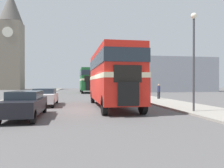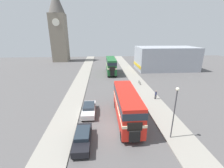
{
  "view_description": "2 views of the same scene",
  "coord_description": "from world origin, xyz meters",
  "px_view_note": "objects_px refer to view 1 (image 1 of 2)",
  "views": [
    {
      "loc": [
        -1.4,
        -14.23,
        1.8
      ],
      "look_at": [
        1.38,
        1.65,
        1.72
      ],
      "focal_mm": 35.0,
      "sensor_mm": 36.0,
      "label": 1
    },
    {
      "loc": [
        -1.79,
        -15.47,
        10.98
      ],
      "look_at": [
        0.0,
        8.75,
        2.75
      ],
      "focal_mm": 24.0,
      "sensor_mm": 36.0,
      "label": 2
    }
  ],
  "objects_px": {
    "street_lamp": "(194,47)",
    "bicycle_on_pavement": "(132,92)",
    "pedestrian_walking": "(159,90)",
    "church_tower": "(11,39)",
    "bus_distant": "(87,79)",
    "car_parked_near": "(25,104)",
    "double_decker_bus": "(112,74)",
    "car_parked_mid": "(45,96)"
  },
  "relations": [
    {
      "from": "street_lamp",
      "to": "church_tower",
      "type": "height_order",
      "value": "church_tower"
    },
    {
      "from": "pedestrian_walking",
      "to": "church_tower",
      "type": "relative_size",
      "value": 0.06
    },
    {
      "from": "car_parked_mid",
      "to": "street_lamp",
      "type": "relative_size",
      "value": 0.79
    },
    {
      "from": "bus_distant",
      "to": "church_tower",
      "type": "distance_m",
      "value": 31.32
    },
    {
      "from": "pedestrian_walking",
      "to": "car_parked_mid",
      "type": "bearing_deg",
      "value": -160.46
    },
    {
      "from": "car_parked_near",
      "to": "bicycle_on_pavement",
      "type": "bearing_deg",
      "value": 59.9
    },
    {
      "from": "bicycle_on_pavement",
      "to": "church_tower",
      "type": "height_order",
      "value": "church_tower"
    },
    {
      "from": "pedestrian_walking",
      "to": "church_tower",
      "type": "distance_m",
      "value": 49.73
    },
    {
      "from": "double_decker_bus",
      "to": "car_parked_mid",
      "type": "height_order",
      "value": "double_decker_bus"
    },
    {
      "from": "car_parked_near",
      "to": "bus_distant",
      "type": "bearing_deg",
      "value": 80.29
    },
    {
      "from": "bicycle_on_pavement",
      "to": "street_lamp",
      "type": "relative_size",
      "value": 0.3
    },
    {
      "from": "car_parked_mid",
      "to": "church_tower",
      "type": "relative_size",
      "value": 0.17
    },
    {
      "from": "pedestrian_walking",
      "to": "street_lamp",
      "type": "xyz_separation_m",
      "value": [
        -1.87,
        -10.07,
        2.96
      ]
    },
    {
      "from": "street_lamp",
      "to": "bicycle_on_pavement",
      "type": "bearing_deg",
      "value": 86.49
    },
    {
      "from": "bus_distant",
      "to": "bicycle_on_pavement",
      "type": "height_order",
      "value": "bus_distant"
    },
    {
      "from": "bicycle_on_pavement",
      "to": "street_lamp",
      "type": "bearing_deg",
      "value": -93.51
    },
    {
      "from": "car_parked_mid",
      "to": "church_tower",
      "type": "distance_m",
      "value": 48.68
    },
    {
      "from": "double_decker_bus",
      "to": "bus_distant",
      "type": "height_order",
      "value": "bus_distant"
    },
    {
      "from": "bus_distant",
      "to": "car_parked_mid",
      "type": "relative_size",
      "value": 2.06
    },
    {
      "from": "pedestrian_walking",
      "to": "street_lamp",
      "type": "bearing_deg",
      "value": -100.53
    },
    {
      "from": "car_parked_mid",
      "to": "church_tower",
      "type": "bearing_deg",
      "value": 107.94
    },
    {
      "from": "bus_distant",
      "to": "car_parked_mid",
      "type": "height_order",
      "value": "bus_distant"
    },
    {
      "from": "car_parked_near",
      "to": "bicycle_on_pavement",
      "type": "height_order",
      "value": "car_parked_near"
    },
    {
      "from": "car_parked_near",
      "to": "car_parked_mid",
      "type": "bearing_deg",
      "value": 88.15
    },
    {
      "from": "bicycle_on_pavement",
      "to": "double_decker_bus",
      "type": "bearing_deg",
      "value": -110.57
    },
    {
      "from": "bus_distant",
      "to": "street_lamp",
      "type": "height_order",
      "value": "street_lamp"
    },
    {
      "from": "street_lamp",
      "to": "car_parked_near",
      "type": "bearing_deg",
      "value": -179.24
    },
    {
      "from": "double_decker_bus",
      "to": "car_parked_near",
      "type": "xyz_separation_m",
      "value": [
        -5.26,
        -4.0,
        -1.71
      ]
    },
    {
      "from": "car_parked_near",
      "to": "pedestrian_walking",
      "type": "distance_m",
      "value": 15.3
    },
    {
      "from": "bus_distant",
      "to": "bicycle_on_pavement",
      "type": "xyz_separation_m",
      "value": [
        5.75,
        -10.3,
        -2.13
      ]
    },
    {
      "from": "bicycle_on_pavement",
      "to": "bus_distant",
      "type": "bearing_deg",
      "value": 119.17
    },
    {
      "from": "double_decker_bus",
      "to": "church_tower",
      "type": "distance_m",
      "value": 52.0
    },
    {
      "from": "car_parked_near",
      "to": "bicycle_on_pavement",
      "type": "relative_size",
      "value": 2.64
    },
    {
      "from": "car_parked_near",
      "to": "street_lamp",
      "type": "xyz_separation_m",
      "value": [
        9.53,
        0.13,
        3.23
      ]
    },
    {
      "from": "car_parked_near",
      "to": "street_lamp",
      "type": "bearing_deg",
      "value": 0.76
    },
    {
      "from": "car_parked_mid",
      "to": "pedestrian_walking",
      "type": "height_order",
      "value": "pedestrian_walking"
    },
    {
      "from": "bus_distant",
      "to": "street_lamp",
      "type": "xyz_separation_m",
      "value": [
        4.63,
        -28.55,
        1.34
      ]
    },
    {
      "from": "bicycle_on_pavement",
      "to": "street_lamp",
      "type": "height_order",
      "value": "street_lamp"
    },
    {
      "from": "bicycle_on_pavement",
      "to": "church_tower",
      "type": "distance_m",
      "value": 43.0
    },
    {
      "from": "bus_distant",
      "to": "car_parked_near",
      "type": "relative_size",
      "value": 2.06
    },
    {
      "from": "car_parked_mid",
      "to": "street_lamp",
      "type": "distance_m",
      "value": 11.6
    },
    {
      "from": "church_tower",
      "to": "bus_distant",
      "type": "bearing_deg",
      "value": -49.2
    }
  ]
}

